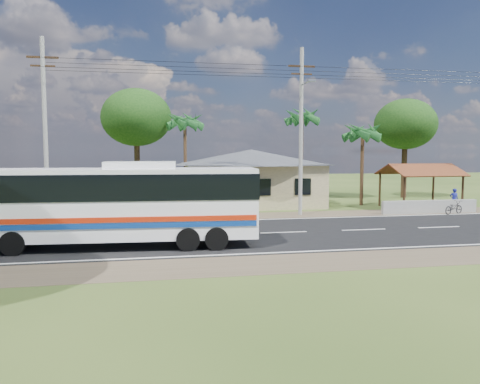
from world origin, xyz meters
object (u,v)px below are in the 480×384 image
at_px(waiting_shed, 420,172).
at_px(person, 454,199).
at_px(motorcycle, 454,208).
at_px(coach_bus, 118,199).

xyz_separation_m(waiting_shed, person, (1.66, -1.75, -1.93)).
distance_m(motorcycle, person, 2.35).
xyz_separation_m(waiting_shed, coach_bus, (-21.23, -10.77, -0.55)).
distance_m(coach_bus, motorcycle, 22.76).
bearing_deg(waiting_shed, coach_bus, -153.11).
bearing_deg(motorcycle, waiting_shed, -15.28).
height_order(motorcycle, person, person).
bearing_deg(waiting_shed, person, -46.58).
bearing_deg(coach_bus, person, 24.89).
relative_size(waiting_shed, person, 3.26).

